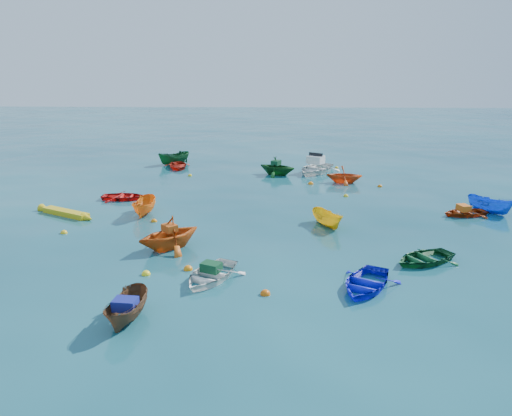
{
  "coord_description": "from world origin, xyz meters",
  "views": [
    {
      "loc": [
        0.95,
        -22.29,
        8.25
      ],
      "look_at": [
        0.0,
        5.0,
        0.4
      ],
      "focal_mm": 35.0,
      "sensor_mm": 36.0,
      "label": 1
    }
  ],
  "objects_px": {
    "dinghy_blue_se": "(365,288)",
    "dinghy_white_near": "(210,279)",
    "kayak_yellow": "(66,215)",
    "motorboat_white": "(315,173)"
  },
  "relations": [
    {
      "from": "dinghy_white_near",
      "to": "kayak_yellow",
      "type": "xyz_separation_m",
      "value": [
        -9.3,
        8.51,
        0.0
      ]
    },
    {
      "from": "dinghy_white_near",
      "to": "dinghy_blue_se",
      "type": "height_order",
      "value": "dinghy_blue_se"
    },
    {
      "from": "dinghy_blue_se",
      "to": "kayak_yellow",
      "type": "relative_size",
      "value": 0.8
    },
    {
      "from": "kayak_yellow",
      "to": "dinghy_white_near",
      "type": "bearing_deg",
      "value": -104.15
    },
    {
      "from": "dinghy_blue_se",
      "to": "dinghy_white_near",
      "type": "bearing_deg",
      "value": -158.59
    },
    {
      "from": "dinghy_white_near",
      "to": "dinghy_blue_se",
      "type": "bearing_deg",
      "value": 17.89
    },
    {
      "from": "dinghy_blue_se",
      "to": "kayak_yellow",
      "type": "bearing_deg",
      "value": 176.34
    },
    {
      "from": "motorboat_white",
      "to": "dinghy_white_near",
      "type": "bearing_deg",
      "value": -75.12
    },
    {
      "from": "kayak_yellow",
      "to": "dinghy_blue_se",
      "type": "bearing_deg",
      "value": -92.34
    },
    {
      "from": "dinghy_blue_se",
      "to": "motorboat_white",
      "type": "bearing_deg",
      "value": 117.57
    }
  ]
}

